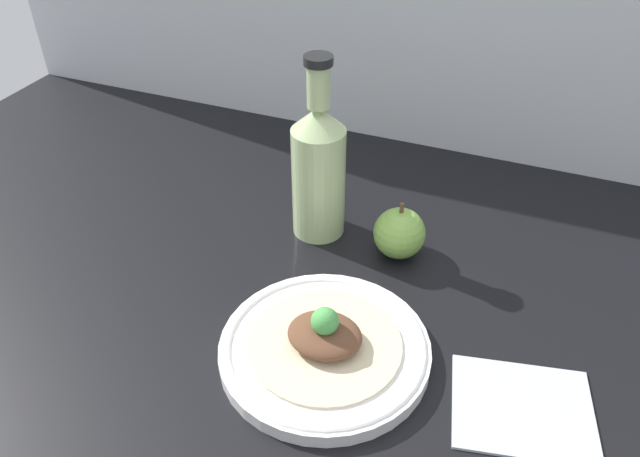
# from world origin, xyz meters

# --- Properties ---
(ground_plane) EXTENTS (1.80, 1.10, 0.04)m
(ground_plane) POSITION_xyz_m (0.00, 0.00, -0.02)
(ground_plane) COLOR black
(plate) EXTENTS (0.26, 0.26, 0.02)m
(plate) POSITION_xyz_m (-0.00, -0.03, 0.01)
(plate) COLOR white
(plate) RESTS_ON ground_plane
(plated_food) EXTENTS (0.19, 0.19, 0.06)m
(plated_food) POSITION_xyz_m (-0.00, -0.03, 0.03)
(plated_food) COLOR beige
(plated_food) RESTS_ON plate
(cider_bottle) EXTENTS (0.08, 0.08, 0.28)m
(cider_bottle) POSITION_xyz_m (-0.10, 0.20, 0.11)
(cider_bottle) COLOR #B7D18E
(cider_bottle) RESTS_ON ground_plane
(apple) EXTENTS (0.08, 0.08, 0.09)m
(apple) POSITION_xyz_m (0.03, 0.19, 0.04)
(apple) COLOR #84B74C
(apple) RESTS_ON ground_plane
(napkin) EXTENTS (0.18, 0.16, 0.01)m
(napkin) POSITION_xyz_m (0.24, -0.02, 0.00)
(napkin) COLOR #B7BCC6
(napkin) RESTS_ON ground_plane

